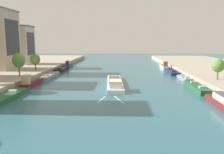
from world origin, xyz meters
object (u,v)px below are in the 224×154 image
moored_boat_left_far (62,69)px  tree_left_third (35,59)px  moored_boat_right_midway (197,87)px  barge_midriver (115,83)px  tree_right_past_mid (218,66)px  moored_boat_left_second (50,76)px  moored_boat_right_end (224,103)px  moored_boat_left_near (31,83)px  moored_boat_left_end (5,98)px  moored_boat_left_downstream (69,65)px  moored_boat_right_lone (172,72)px  tree_left_far (19,60)px  moored_boat_right_second (164,66)px  moored_boat_right_upstream (184,78)px

moored_boat_left_far → tree_left_third: (-5.70, -13.23, 5.01)m
tree_left_third → moored_boat_right_midway: bearing=-23.5°
barge_midriver → moored_boat_right_midway: (20.56, -4.05, -0.17)m
barge_midriver → tree_left_third: (-28.20, 17.18, 4.86)m
tree_right_past_mid → moored_boat_left_second: bearing=165.3°
moored_boat_left_far → moored_boat_right_end: size_ratio=1.11×
moored_boat_left_near → moored_boat_left_far: moored_boat_left_near is taller
moored_boat_left_near → moored_boat_left_second: 14.85m
moored_boat_left_end → moored_boat_left_second: (0.29, 28.86, 0.08)m
moored_boat_left_downstream → tree_left_third: (-5.61, -25.89, 4.72)m
moored_boat_left_downstream → tree_right_past_mid: 65.91m
moored_boat_right_lone → tree_left_far: (-48.74, -20.06, 5.77)m
moored_boat_left_near → moored_boat_right_midway: size_ratio=0.78×
moored_boat_left_near → tree_left_far: bearing=133.4°
moored_boat_left_second → moored_boat_right_second: (42.19, 25.81, 0.41)m
moored_boat_left_second → moored_boat_left_downstream: moored_boat_left_downstream is taller
moored_boat_left_far → tree_right_past_mid: bearing=-31.3°
barge_midriver → moored_boat_right_upstream: (21.08, 9.34, -0.21)m
moored_boat_left_near → moored_boat_left_second: bearing=88.0°
moored_boat_left_second → tree_right_past_mid: (48.98, -12.81, 5.01)m
tree_left_third → moored_boat_left_end: bearing=-79.4°
moored_boat_left_far → tree_left_far: 27.26m
moored_boat_left_near → tree_right_past_mid: size_ratio=2.03×
moored_boat_right_midway → moored_boat_left_downstream: bearing=132.5°
tree_left_far → moored_boat_left_end: bearing=-73.2°
tree_left_far → moored_boat_left_far: bearing=77.8°
moored_boat_right_upstream → tree_left_far: size_ratio=1.54×
moored_boat_left_far → tree_right_past_mid: size_ratio=2.66×
moored_boat_left_near → moored_boat_right_end: moored_boat_left_near is taller
barge_midriver → moored_boat_right_end: barge_midriver is taller
moored_boat_left_end → tree_left_third: 34.02m
moored_boat_left_end → moored_boat_right_midway: (42.60, 11.83, 0.11)m
moored_boat_left_near → moored_boat_right_end: size_ratio=0.85×
moored_boat_left_near → moored_boat_right_midway: 42.88m
moored_boat_left_near → moored_boat_right_lone: moored_boat_left_near is taller
moored_boat_right_end → tree_left_far: (-48.42, 24.29, 5.37)m
moored_boat_left_second → tree_left_far: size_ratio=2.17×
barge_midriver → moored_boat_right_end: 28.43m
moored_boat_right_upstream → moored_boat_right_lone: size_ratio=0.72×
barge_midriver → moored_boat_right_upstream: 23.05m
moored_boat_left_downstream → moored_boat_right_upstream: moored_boat_left_downstream is taller
tree_right_past_mid → moored_boat_left_end: bearing=-162.0°
tree_right_past_mid → moored_boat_right_midway: bearing=-147.7°
moored_boat_left_near → tree_left_third: tree_left_third is taller
moored_boat_right_second → moored_boat_left_second: bearing=-148.5°
moored_boat_left_far → moored_boat_right_second: (42.94, 8.38, 0.36)m
tree_left_far → tree_left_third: 12.84m
moored_boat_left_second → moored_boat_left_downstream: 30.10m
moored_boat_left_downstream → moored_boat_right_upstream: bearing=-37.7°
moored_boat_right_lone → moored_boat_right_second: (-0.17, 14.37, 0.38)m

